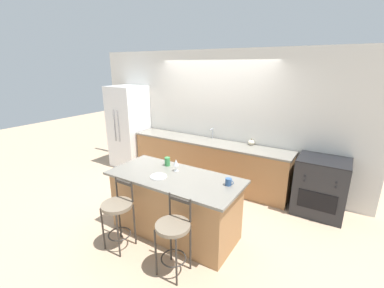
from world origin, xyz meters
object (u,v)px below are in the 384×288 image
(wine_glass, at_px, (176,163))
(coffee_mug, at_px, (229,182))
(tumbler_cup, at_px, (167,162))
(bar_stool_near, at_px, (118,212))
(pumpkin_decoration, at_px, (251,142))
(oven_range, at_px, (320,186))
(refrigerator, at_px, (129,127))
(bar_stool_far, at_px, (173,233))
(dinner_plate, at_px, (159,176))

(wine_glass, relative_size, coffee_mug, 1.59)
(tumbler_cup, bearing_deg, coffee_mug, -6.62)
(bar_stool_near, height_order, pumpkin_decoration, pumpkin_decoration)
(bar_stool_near, bearing_deg, oven_range, 47.47)
(bar_stool_near, bearing_deg, refrigerator, 131.81)
(tumbler_cup, height_order, pumpkin_decoration, same)
(coffee_mug, bearing_deg, tumbler_cup, 173.38)
(coffee_mug, bearing_deg, pumpkin_decoration, 100.58)
(refrigerator, distance_m, bar_stool_far, 3.79)
(oven_range, relative_size, pumpkin_decoration, 7.73)
(refrigerator, xyz_separation_m, oven_range, (4.26, 0.06, -0.49))
(bar_stool_far, distance_m, wine_glass, 1.09)
(coffee_mug, bearing_deg, wine_glass, 178.27)
(dinner_plate, xyz_separation_m, coffee_mug, (0.94, 0.28, 0.04))
(bar_stool_near, distance_m, wine_glass, 1.04)
(refrigerator, bearing_deg, wine_glass, -31.40)
(pumpkin_decoration, bearing_deg, bar_stool_near, -108.44)
(dinner_plate, height_order, wine_glass, wine_glass)
(bar_stool_near, xyz_separation_m, dinner_plate, (0.28, 0.53, 0.37))
(oven_range, relative_size, tumbler_cup, 7.20)
(wine_glass, xyz_separation_m, pumpkin_decoration, (0.51, 1.79, -0.07))
(oven_range, relative_size, bar_stool_near, 1.00)
(dinner_plate, relative_size, tumbler_cup, 1.78)
(wine_glass, relative_size, tumbler_cup, 1.38)
(oven_range, distance_m, wine_glass, 2.45)
(dinner_plate, bearing_deg, pumpkin_decoration, 74.11)
(coffee_mug, xyz_separation_m, tumbler_cup, (-1.09, 0.13, 0.02))
(bar_stool_far, height_order, coffee_mug, coffee_mug)
(refrigerator, xyz_separation_m, bar_stool_near, (2.08, -2.33, -0.43))
(coffee_mug, bearing_deg, oven_range, 58.37)
(refrigerator, xyz_separation_m, wine_glass, (2.45, -1.49, 0.07))
(dinner_plate, xyz_separation_m, pumpkin_decoration, (0.60, 2.10, 0.05))
(refrigerator, height_order, bar_stool_far, refrigerator)
(bar_stool_near, relative_size, bar_stool_far, 1.00)
(oven_range, xyz_separation_m, dinner_plate, (-1.91, -1.85, 0.44))
(oven_range, xyz_separation_m, tumbler_cup, (-2.06, -1.45, 0.49))
(dinner_plate, height_order, coffee_mug, coffee_mug)
(oven_range, xyz_separation_m, bar_stool_near, (-2.18, -2.38, 0.06))
(refrigerator, bearing_deg, bar_stool_near, -48.19)
(dinner_plate, height_order, tumbler_cup, tumbler_cup)
(bar_stool_near, height_order, wine_glass, wine_glass)
(refrigerator, xyz_separation_m, tumbler_cup, (2.21, -1.39, 0.00))
(refrigerator, bearing_deg, bar_stool_far, -37.80)
(pumpkin_decoration, bearing_deg, wine_glass, -105.91)
(wine_glass, distance_m, pumpkin_decoration, 1.86)
(oven_range, relative_size, dinner_plate, 4.05)
(oven_range, height_order, bar_stool_far, same)
(bar_stool_far, xyz_separation_m, wine_glass, (-0.53, 0.81, 0.49))
(pumpkin_decoration, bearing_deg, oven_range, -10.59)
(wine_glass, height_order, pumpkin_decoration, wine_glass)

